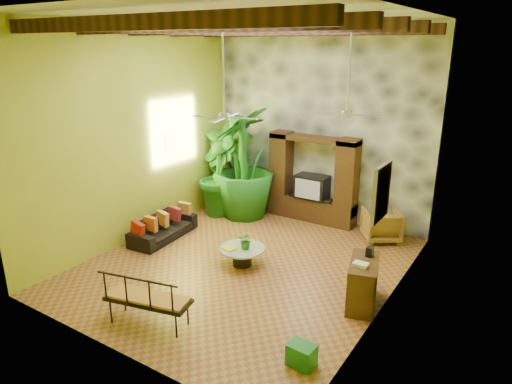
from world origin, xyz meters
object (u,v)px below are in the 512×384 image
Objects in this scene: ceiling_fan_front at (224,106)px; tall_plant_a at (230,166)px; tall_plant_c at (244,163)px; side_console at (363,283)px; ceiling_fan_back at (347,103)px; sofa at (163,227)px; green_bin at (302,355)px; entertainment_center at (312,185)px; coffee_table at (242,254)px; tall_plant_b at (217,174)px; iron_bench at (144,297)px; wicker_armchair at (381,225)px.

tall_plant_a is (-2.12, 3.05, -2.14)m from ceiling_fan_front.
side_console is at bearing -31.02° from tall_plant_c.
ceiling_fan_back reaches higher than sofa.
sofa is at bearing -93.20° from tall_plant_a.
ceiling_fan_back reaches higher than green_bin.
green_bin is (2.49, -5.39, -0.79)m from entertainment_center.
side_console is at bearing -2.38° from coffee_table.
coffee_table is (2.28, -2.73, -1.01)m from tall_plant_a.
tall_plant_a reaches higher than sofa.
side_console is at bearing -25.03° from tall_plant_b.
tall_plant_b is at bearing -101.98° from tall_plant_a.
ceiling_fan_front is at bearing 145.53° from green_bin.
tall_plant_a is 0.71m from tall_plant_c.
tall_plant_a is at bearing 98.92° from iron_bench.
ceiling_fan_back is 0.83× the size of tall_plant_b.
tall_plant_b is 3.39m from coffee_table.
tall_plant_a is 1.13× the size of tall_plant_b.
tall_plant_b is 5.48m from iron_bench.
ceiling_fan_front is at bearing -62.19° from tall_plant_c.
tall_plant_b is at bearing 137.99° from green_bin.
tall_plant_b is (-4.43, -0.63, 0.74)m from wicker_armchair.
green_bin is at bearing -1.76° from iron_bench.
sofa is 2.76m from tall_plant_a.
green_bin is (2.54, -2.17, -0.09)m from coffee_table.
wicker_armchair is 0.33× the size of tall_plant_a.
wicker_armchair is 0.28× the size of tall_plant_c.
tall_plant_b reaches higher than green_bin.
ceiling_fan_front is (-0.20, -3.54, 2.44)m from entertainment_center.
side_console is (1.05, -1.39, -2.98)m from ceiling_fan_back.
ceiling_fan_front reaches higher than wicker_armchair.
ceiling_fan_front reaches higher than entertainment_center.
green_bin is (2.64, 0.52, -0.37)m from iron_bench.
coffee_table is (0.15, 0.32, -3.15)m from ceiling_fan_front.
ceiling_fan_front reaches higher than coffee_table.
tall_plant_c is at bearing 93.58° from iron_bench.
ceiling_fan_back is 1.21× the size of iron_bench.
tall_plant_c is at bearing 131.85° from green_bin.
ceiling_fan_front is 4.93m from wicker_armchair.
tall_plant_a is 2.37× the size of side_console.
tall_plant_c reaches higher than tall_plant_a.
green_bin is (0.89, -3.45, -3.23)m from ceiling_fan_back.
ceiling_fan_front is at bearing 168.81° from side_console.
tall_plant_a is at bearing 159.72° from ceiling_fan_back.
tall_plant_b is at bearing 101.74° from iron_bench.
tall_plant_a reaches higher than tall_plant_b.
tall_plant_c is (0.78, 2.34, 1.22)m from sofa.
side_console is (4.34, -2.61, -1.07)m from tall_plant_c.
tall_plant_a is 1.65× the size of iron_bench.
side_console reaches higher than coffee_table.
entertainment_center is 4.29m from side_console.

